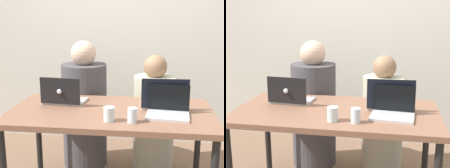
% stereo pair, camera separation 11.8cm
% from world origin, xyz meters
% --- Properties ---
extents(back_wall, '(4.50, 0.10, 2.36)m').
position_xyz_m(back_wall, '(0.00, 1.29, 1.18)').
color(back_wall, silver).
rests_on(back_wall, ground).
extents(desk, '(1.49, 0.78, 0.75)m').
position_xyz_m(desk, '(0.00, 0.00, 0.68)').
color(desk, brown).
rests_on(desk, ground).
extents(person_on_left, '(0.45, 0.45, 1.20)m').
position_xyz_m(person_on_left, '(-0.33, 0.60, 0.53)').
color(person_on_left, '#47454A').
rests_on(person_on_left, ground).
extents(person_on_right, '(0.41, 0.41, 1.08)m').
position_xyz_m(person_on_right, '(0.33, 0.60, 0.48)').
color(person_on_right, '#B9B9A1').
rests_on(person_on_right, ground).
extents(laptop_front_right, '(0.31, 0.25, 0.20)m').
position_xyz_m(laptop_front_right, '(0.41, -0.07, 0.79)').
color(laptop_front_right, silver).
rests_on(laptop_front_right, desk).
extents(laptop_back_right, '(0.35, 0.28, 0.24)m').
position_xyz_m(laptop_back_right, '(0.39, 0.12, 0.80)').
color(laptop_back_right, silver).
rests_on(laptop_back_right, desk).
extents(laptop_back_left, '(0.34, 0.27, 0.22)m').
position_xyz_m(laptop_back_left, '(-0.39, 0.13, 0.79)').
color(laptop_back_left, '#B6B8B4').
rests_on(laptop_back_left, desk).
extents(water_glass_right, '(0.06, 0.06, 0.10)m').
position_xyz_m(water_glass_right, '(0.17, -0.24, 0.79)').
color(water_glass_right, silver).
rests_on(water_glass_right, desk).
extents(water_glass_center, '(0.07, 0.07, 0.10)m').
position_xyz_m(water_glass_center, '(0.02, -0.23, 0.79)').
color(water_glass_center, silver).
rests_on(water_glass_center, desk).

